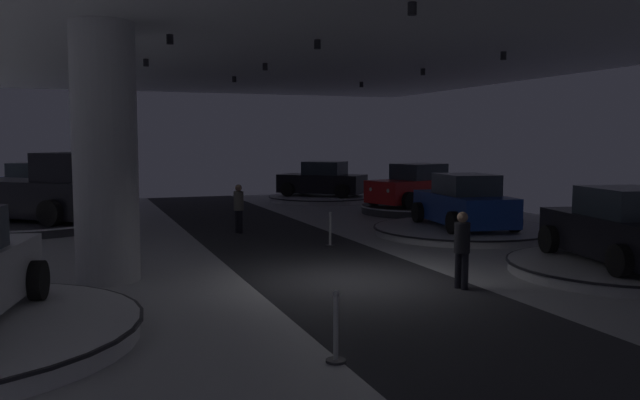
% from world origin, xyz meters
% --- Properties ---
extents(ground, '(24.00, 44.00, 0.06)m').
position_xyz_m(ground, '(0.00, 0.00, -0.02)').
color(ground, '#B2B2B7').
extents(ceiling_with_spotlights, '(24.00, 44.00, 0.39)m').
position_xyz_m(ceiling_with_spotlights, '(0.00, -0.00, 5.55)').
color(ceiling_with_spotlights, silver).
extents(column_left, '(1.35, 1.35, 5.50)m').
position_xyz_m(column_left, '(-4.96, 1.91, 2.75)').
color(column_left, '#ADADB2').
rests_on(column_left, ground).
extents(display_platform_near_right, '(5.04, 5.04, 0.27)m').
position_xyz_m(display_platform_near_right, '(5.94, -1.45, 0.15)').
color(display_platform_near_right, '#B7B7BC').
rests_on(display_platform_near_right, ground).
extents(display_car_near_right, '(2.88, 4.47, 1.71)m').
position_xyz_m(display_car_near_right, '(5.94, -1.48, 1.04)').
color(display_car_near_right, black).
rests_on(display_car_near_right, display_platform_near_right).
extents(display_platform_far_left, '(5.68, 5.68, 0.31)m').
position_xyz_m(display_platform_far_left, '(-7.07, 11.51, 0.17)').
color(display_platform_far_left, '#333338').
rests_on(display_platform_far_left, ground).
extents(pickup_truck_far_left, '(5.42, 5.01, 2.30)m').
position_xyz_m(pickup_truck_far_left, '(-6.83, 11.30, 1.25)').
color(pickup_truck_far_left, black).
rests_on(pickup_truck_far_left, display_platform_far_left).
extents(display_platform_far_right, '(4.57, 4.57, 0.34)m').
position_xyz_m(display_platform_far_right, '(7.57, 11.09, 0.19)').
color(display_platform_far_right, '#333338').
rests_on(display_platform_far_right, ground).
extents(display_car_far_right, '(4.55, 3.20, 1.71)m').
position_xyz_m(display_car_far_right, '(7.60, 11.10, 1.10)').
color(display_car_far_right, red).
rests_on(display_car_far_right, display_platform_far_right).
extents(display_platform_deep_left, '(5.03, 5.03, 0.32)m').
position_xyz_m(display_platform_deep_left, '(-7.23, 18.35, 0.18)').
color(display_platform_deep_left, '#333338').
rests_on(display_platform_deep_left, ground).
extents(display_car_deep_left, '(4.42, 2.70, 1.71)m').
position_xyz_m(display_car_deep_left, '(-7.26, 18.35, 1.09)').
color(display_car_deep_left, navy).
rests_on(display_car_deep_left, display_platform_deep_left).
extents(display_platform_mid_right, '(5.77, 5.77, 0.24)m').
position_xyz_m(display_platform_mid_right, '(6.05, 5.17, 0.14)').
color(display_platform_mid_right, '#B7B7BC').
rests_on(display_platform_mid_right, ground).
extents(display_car_mid_right, '(2.66, 4.40, 1.71)m').
position_xyz_m(display_car_mid_right, '(6.05, 5.14, 1.01)').
color(display_car_mid_right, navy).
rests_on(display_car_mid_right, display_platform_mid_right).
extents(display_platform_deep_right, '(5.30, 5.30, 0.24)m').
position_xyz_m(display_platform_deep_right, '(5.85, 17.59, 0.14)').
color(display_platform_deep_right, silver).
rests_on(display_platform_deep_right, ground).
extents(display_car_deep_right, '(4.31, 4.17, 1.71)m').
position_xyz_m(display_car_deep_right, '(5.88, 17.57, 1.01)').
color(display_car_deep_right, black).
rests_on(display_car_deep_right, display_platform_deep_right).
extents(visitor_walking_near, '(0.32, 0.32, 1.59)m').
position_xyz_m(visitor_walking_near, '(1.75, -1.44, 0.91)').
color(visitor_walking_near, black).
rests_on(visitor_walking_near, ground).
extents(visitor_walking_far, '(0.32, 0.32, 1.59)m').
position_xyz_m(visitor_walking_far, '(-0.66, 7.94, 0.91)').
color(visitor_walking_far, black).
rests_on(visitor_walking_far, ground).
extents(stanchion_a, '(0.28, 0.28, 1.01)m').
position_xyz_m(stanchion_a, '(-2.28, -4.63, 0.37)').
color(stanchion_a, '#333338').
rests_on(stanchion_a, ground).
extents(stanchion_b, '(0.28, 0.28, 1.01)m').
position_xyz_m(stanchion_b, '(1.18, 4.49, 0.37)').
color(stanchion_b, '#333338').
rests_on(stanchion_b, ground).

